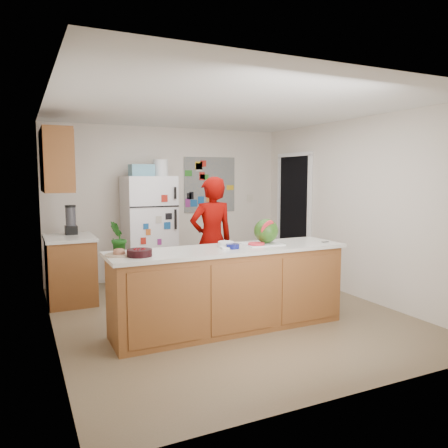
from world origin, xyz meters
name	(u,v)px	position (x,y,z in m)	size (l,w,h in m)	color
floor	(226,314)	(0.00, 0.00, -0.01)	(4.00, 4.50, 0.02)	brown
wall_back	(168,203)	(0.00, 2.26, 1.25)	(4.00, 0.02, 2.50)	beige
wall_left	(49,221)	(-2.01, 0.00, 1.25)	(0.02, 4.50, 2.50)	beige
wall_right	(355,208)	(2.01, 0.00, 1.25)	(0.02, 4.50, 2.50)	beige
ceiling	(227,108)	(0.00, 0.00, 2.51)	(4.00, 4.50, 0.02)	white
doorway	(294,216)	(1.99, 1.45, 1.02)	(0.03, 0.85, 2.04)	black
peninsula_base	(230,290)	(-0.20, -0.50, 0.44)	(2.60, 0.62, 0.88)	brown
peninsula_top	(230,249)	(-0.20, -0.50, 0.90)	(2.68, 0.70, 0.04)	silver
side_counter_base	(70,271)	(-1.69, 1.35, 0.43)	(0.60, 0.80, 0.86)	brown
side_counter_top	(69,238)	(-1.69, 1.35, 0.88)	(0.64, 0.84, 0.04)	silver
upper_cabinets	(56,161)	(-1.82, 1.30, 1.90)	(0.35, 1.00, 0.80)	brown
refrigerator	(149,231)	(-0.45, 1.88, 0.85)	(0.75, 0.70, 1.70)	silver
fridge_top_bin	(141,170)	(-0.55, 1.88, 1.79)	(0.35, 0.28, 0.18)	#5999B2
photo_collage	(210,185)	(0.75, 2.24, 1.55)	(0.95, 0.01, 0.95)	slate
person	(212,240)	(0.04, 0.54, 0.85)	(0.62, 0.41, 1.69)	#710401
blender_appliance	(71,221)	(-1.64, 1.55, 1.09)	(0.14, 0.14, 0.38)	black
cutting_board	(262,244)	(0.24, -0.47, 0.93)	(0.43, 0.33, 0.01)	silver
watermelon	(266,231)	(0.30, -0.45, 1.07)	(0.28, 0.28, 0.28)	#25601D
watermelon_slice	(256,244)	(0.13, -0.52, 0.94)	(0.18, 0.18, 0.02)	red
cherry_bowl	(140,253)	(-1.23, -0.59, 0.96)	(0.25, 0.25, 0.07)	black
white_bowl	(226,244)	(-0.21, -0.43, 0.95)	(0.17, 0.17, 0.06)	silver
cobalt_bowl	(233,246)	(-0.19, -0.56, 0.95)	(0.14, 0.14, 0.05)	#0D125E
plate	(119,255)	(-1.40, -0.46, 0.93)	(0.28, 0.28, 0.02)	beige
paper_towel	(228,247)	(-0.23, -0.53, 0.93)	(0.16, 0.15, 0.02)	white
keys	(325,242)	(1.00, -0.64, 0.93)	(0.09, 0.04, 0.01)	slate
potted_plant	(119,238)	(-1.40, -0.45, 1.09)	(0.19, 0.15, 0.35)	#13460E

